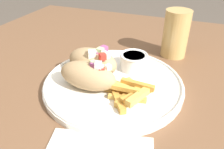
{
  "coord_description": "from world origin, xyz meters",
  "views": [
    {
      "loc": [
        0.14,
        -0.38,
        1.0
      ],
      "look_at": [
        -0.0,
        -0.0,
        0.75
      ],
      "focal_mm": 35.0,
      "sensor_mm": 36.0,
      "label": 1
    }
  ],
  "objects": [
    {
      "name": "fries_pile",
      "position": [
        0.05,
        -0.04,
        0.74
      ],
      "size": [
        0.11,
        0.1,
        0.03
      ],
      "color": "gold",
      "rests_on": "plate"
    },
    {
      "name": "table",
      "position": [
        0.0,
        0.0,
        0.63
      ],
      "size": [
        1.11,
        1.11,
        0.72
      ],
      "color": "brown",
      "rests_on": "ground_plane"
    },
    {
      "name": "pita_sandwich_near",
      "position": [
        -0.04,
        -0.04,
        0.76
      ],
      "size": [
        0.13,
        0.08,
        0.07
      ],
      "rotation": [
        0.0,
        0.0,
        -0.08
      ],
      "color": "tan",
      "rests_on": "plate"
    },
    {
      "name": "pita_sandwich_far",
      "position": [
        -0.06,
        0.01,
        0.76
      ],
      "size": [
        0.13,
        0.08,
        0.07
      ],
      "rotation": [
        0.0,
        0.0,
        -0.13
      ],
      "color": "tan",
      "rests_on": "plate"
    },
    {
      "name": "water_glass",
      "position": [
        0.1,
        0.21,
        0.77
      ],
      "size": [
        0.07,
        0.07,
        0.13
      ],
      "color": "tan",
      "rests_on": "table"
    },
    {
      "name": "plate",
      "position": [
        -0.0,
        -0.0,
        0.73
      ],
      "size": [
        0.31,
        0.31,
        0.02
      ],
      "color": "white",
      "rests_on": "table"
    },
    {
      "name": "sauce_ramekin",
      "position": [
        0.03,
        0.07,
        0.75
      ],
      "size": [
        0.07,
        0.07,
        0.04
      ],
      "color": "white",
      "rests_on": "plate"
    }
  ]
}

